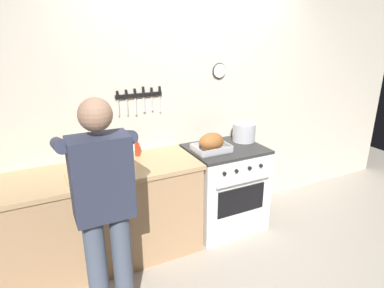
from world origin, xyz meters
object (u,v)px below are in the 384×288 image
object	(u,v)px
cutting_board	(89,175)
stove	(224,187)
stock_pot	(244,132)
bottle_soy_sauce	(100,152)
bottle_hot_sauce	(137,149)
roasting_pan	(211,143)
bottle_dish_soap	(85,151)
person_cook	(103,202)

from	to	relation	value
cutting_board	stove	bearing A→B (deg)	3.82
stove	stock_pot	distance (m)	0.63
bottle_soy_sauce	bottle_hot_sauce	bearing A→B (deg)	0.15
stove	stock_pot	size ratio (longest dim) A/B	3.68
roasting_pan	stock_pot	distance (m)	0.49
roasting_pan	stock_pot	bearing A→B (deg)	15.03
roasting_pan	bottle_dish_soap	xyz separation A→B (m)	(-1.15, 0.27, 0.01)
person_cook	cutting_board	xyz separation A→B (m)	(0.01, 0.57, -0.04)
stock_pot	bottle_hot_sauce	size ratio (longest dim) A/B	1.50
person_cook	bottle_dish_soap	distance (m)	0.91
stove	roasting_pan	world-z (taller)	roasting_pan
roasting_pan	bottle_dish_soap	bearing A→B (deg)	166.71
roasting_pan	bottle_hot_sauce	size ratio (longest dim) A/B	2.15
stove	person_cook	bearing A→B (deg)	-154.24
bottle_soy_sauce	stock_pot	bearing A→B (deg)	-3.06
bottle_hot_sauce	bottle_dish_soap	world-z (taller)	bottle_dish_soap
stove	bottle_hot_sauce	distance (m)	1.03
person_cook	bottle_hot_sauce	world-z (taller)	person_cook
roasting_pan	cutting_board	world-z (taller)	roasting_pan
stock_pot	roasting_pan	bearing A→B (deg)	-164.97
person_cook	bottle_hot_sauce	bearing A→B (deg)	-44.06
person_cook	bottle_soy_sauce	bearing A→B (deg)	-23.98
person_cook	stock_pot	xyz separation A→B (m)	(1.67, 0.77, 0.05)
stock_pot	bottle_dish_soap	xyz separation A→B (m)	(-1.63, 0.14, 0.00)
stove	cutting_board	world-z (taller)	cutting_board
stove	cutting_board	bearing A→B (deg)	-176.18
stove	bottle_hot_sauce	size ratio (longest dim) A/B	5.51
person_cook	bottle_soy_sauce	world-z (taller)	person_cook
bottle_dish_soap	cutting_board	bearing A→B (deg)	-96.34
cutting_board	bottle_hot_sauce	distance (m)	0.57
stove	bottle_dish_soap	bearing A→B (deg)	169.64
stock_pot	cutting_board	world-z (taller)	stock_pot
stock_pot	bottle_soy_sauce	bearing A→B (deg)	176.94
bottle_soy_sauce	bottle_dish_soap	size ratio (longest dim) A/B	0.95
bottle_dish_soap	bottle_soy_sauce	bearing A→B (deg)	-28.44
stove	cutting_board	size ratio (longest dim) A/B	2.50
stock_pot	bottle_dish_soap	world-z (taller)	bottle_dish_soap
stock_pot	bottle_dish_soap	size ratio (longest dim) A/B	1.01
bottle_hot_sauce	bottle_dish_soap	bearing A→B (deg)	172.27
bottle_hot_sauce	bottle_dish_soap	xyz separation A→B (m)	(-0.46, 0.06, 0.03)
bottle_hot_sauce	cutting_board	bearing A→B (deg)	-151.39
bottle_soy_sauce	bottle_hot_sauce	xyz separation A→B (m)	(0.35, 0.00, -0.03)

